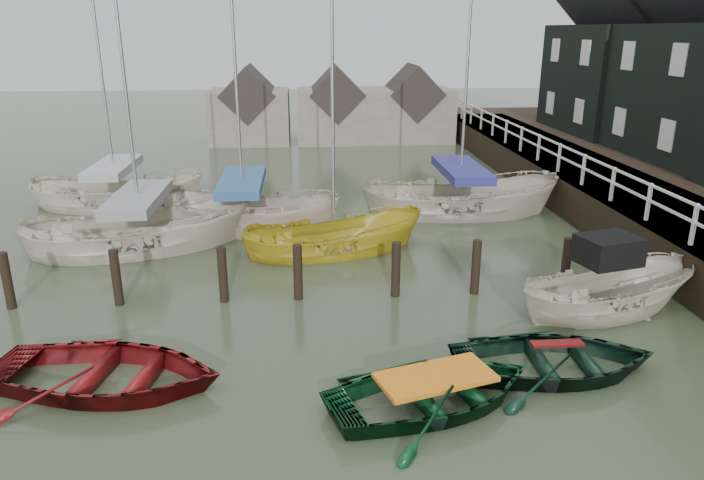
{
  "coord_description": "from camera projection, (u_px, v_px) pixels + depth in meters",
  "views": [
    {
      "loc": [
        -1.0,
        -11.21,
        6.29
      ],
      "look_at": [
        0.14,
        3.27,
        1.4
      ],
      "focal_mm": 32.0,
      "sensor_mm": 36.0,
      "label": 1
    }
  ],
  "objects": [
    {
      "name": "ground",
      "position": [
        358.0,
        357.0,
        12.67
      ],
      "size": [
        120.0,
        120.0,
        0.0
      ],
      "primitive_type": "plane",
      "color": "#2E3823",
      "rests_on": "ground"
    },
    {
      "name": "pier",
      "position": [
        595.0,
        192.0,
        22.6
      ],
      "size": [
        3.04,
        32.0,
        2.7
      ],
      "color": "black",
      "rests_on": "ground"
    },
    {
      "name": "mooring_pilings",
      "position": [
        302.0,
        280.0,
        15.26
      ],
      "size": [
        13.72,
        0.22,
        1.8
      ],
      "color": "black",
      "rests_on": "ground"
    },
    {
      "name": "far_sheds",
      "position": [
        333.0,
        109.0,
        36.71
      ],
      "size": [
        14.0,
        4.08,
        4.39
      ],
      "color": "#665B51",
      "rests_on": "ground"
    },
    {
      "name": "rowboat_red",
      "position": [
        109.0,
        387.0,
        11.61
      ],
      "size": [
        4.82,
        3.84,
        0.89
      ],
      "primitive_type": "imported",
      "rotation": [
        0.0,
        0.0,
        1.38
      ],
      "color": "#630E10",
      "rests_on": "ground"
    },
    {
      "name": "rowboat_green",
      "position": [
        434.0,
        405.0,
        11.07
      ],
      "size": [
        4.54,
        3.79,
        0.81
      ],
      "primitive_type": "imported",
      "rotation": [
        0.0,
        0.0,
        1.87
      ],
      "color": "black",
      "rests_on": "ground"
    },
    {
      "name": "rowboat_dkgreen",
      "position": [
        554.0,
        372.0,
        12.12
      ],
      "size": [
        4.0,
        2.9,
        0.82
      ],
      "primitive_type": "imported",
      "rotation": [
        0.0,
        0.0,
        1.55
      ],
      "color": "black",
      "rests_on": "ground"
    },
    {
      "name": "motorboat",
      "position": [
        604.0,
        310.0,
        14.6
      ],
      "size": [
        4.81,
        2.79,
        2.7
      ],
      "rotation": [
        0.0,
        0.0,
        1.83
      ],
      "color": "beige",
      "rests_on": "ground"
    },
    {
      "name": "sailboat_a",
      "position": [
        143.0,
        246.0,
        18.97
      ],
      "size": [
        7.18,
        4.22,
        11.03
      ],
      "rotation": [
        0.0,
        0.0,
        1.84
      ],
      "color": "beige",
      "rests_on": "ground"
    },
    {
      "name": "sailboat_b",
      "position": [
        244.0,
        226.0,
        20.92
      ],
      "size": [
        7.26,
        5.07,
        11.8
      ],
      "rotation": [
        0.0,
        0.0,
        1.16
      ],
      "color": "beige",
      "rests_on": "ground"
    },
    {
      "name": "sailboat_c",
      "position": [
        334.0,
        251.0,
        18.74
      ],
      "size": [
        5.81,
        3.23,
        9.78
      ],
      "rotation": [
        0.0,
        0.0,
        1.79
      ],
      "color": "gold",
      "rests_on": "ground"
    },
    {
      "name": "sailboat_d",
      "position": [
        459.0,
        212.0,
        22.55
      ],
      "size": [
        7.12,
        3.02,
        12.84
      ],
      "rotation": [
        0.0,
        0.0,
        1.51
      ],
      "color": "beige",
      "rests_on": "ground"
    },
    {
      "name": "sailboat_e",
      "position": [
        118.0,
        206.0,
        23.32
      ],
      "size": [
        6.82,
        3.3,
        10.56
      ],
      "rotation": [
        0.0,
        0.0,
        1.44
      ],
      "color": "beige",
      "rests_on": "ground"
    }
  ]
}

